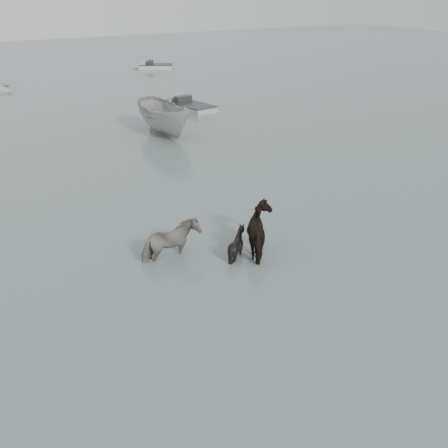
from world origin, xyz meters
The scene contains 7 objects.
ground centered at (0.00, 0.00, 0.00)m, with size 140.00×140.00×0.00m, color #50605C.
pony_pinto centered at (-0.97, 1.70, 0.76)m, with size 0.82×1.80×1.52m, color black.
pony_dark centered at (1.66, 0.65, 0.82)m, with size 1.63×1.39×1.64m, color black.
pony_black centered at (0.81, 0.82, 0.58)m, with size 0.93×1.04×1.15m, color black.
boat_small centered at (4.98, 14.94, 0.99)m, with size 1.93×5.12×1.98m, color #A4A49F.
skiff_port centered at (8.99, 19.97, 0.38)m, with size 5.48×1.60×0.75m, color #979A98, non-canonical shape.
skiff_star centered at (14.38, 37.30, 0.38)m, with size 4.24×1.60×0.75m, color #B5B5B0, non-canonical shape.
Camera 1 is at (-7.20, -12.10, 7.69)m, focal length 45.00 mm.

